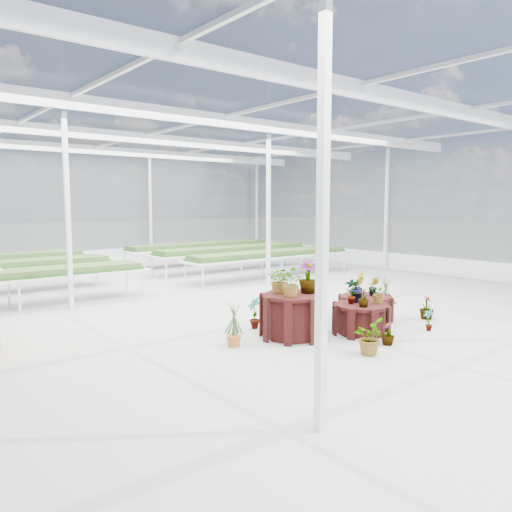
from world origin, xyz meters
TOP-DOWN VIEW (x-y plane):
  - ground_plane at (0.00, 0.00)m, footprint 24.00×24.00m
  - greenhouse_shell at (0.00, 0.00)m, footprint 18.00×24.00m
  - steel_frame at (0.00, 0.00)m, footprint 18.00×24.00m
  - nursery_benches at (0.00, 7.20)m, footprint 16.00×7.00m
  - plinth_tall at (-0.66, -1.04)m, footprint 1.30×1.30m
  - plinth_mid at (0.54, -1.64)m, footprint 1.42×1.42m
  - plinth_low at (1.54, -0.94)m, footprint 1.43×1.43m
  - nursery_plants at (0.19, -1.11)m, footprint 4.82×3.23m

SIDE VIEW (x-z plane):
  - ground_plane at x=0.00m, z-range 0.00..0.00m
  - plinth_low at x=1.54m, z-range 0.00..0.50m
  - plinth_mid at x=0.54m, z-range 0.00..0.57m
  - plinth_tall at x=-0.66m, z-range 0.00..0.81m
  - nursery_benches at x=0.00m, z-range 0.00..0.84m
  - nursery_plants at x=0.19m, z-range -0.12..1.29m
  - greenhouse_shell at x=0.00m, z-range 0.00..4.50m
  - steel_frame at x=0.00m, z-range 0.00..4.50m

